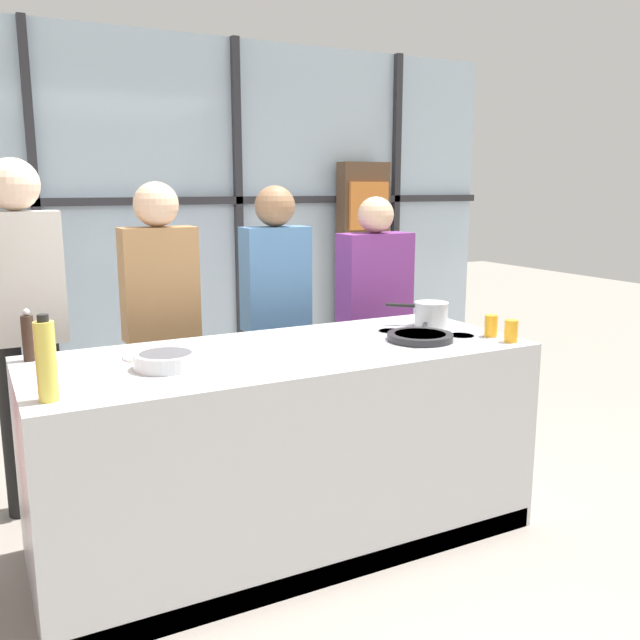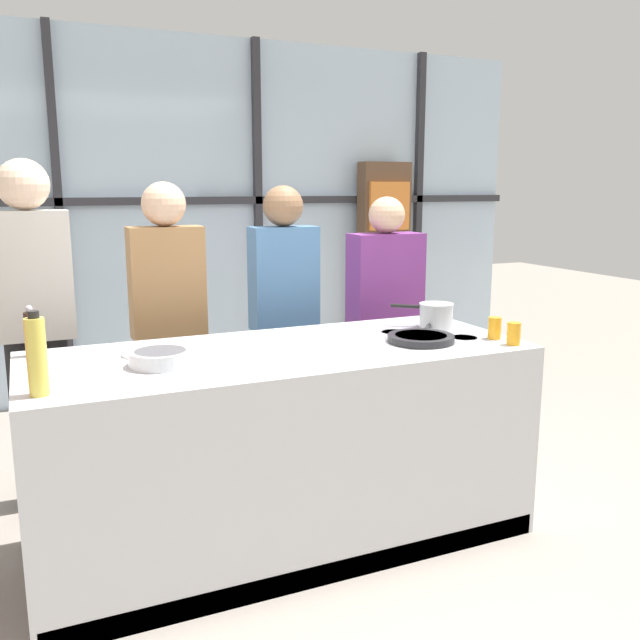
% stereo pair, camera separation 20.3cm
% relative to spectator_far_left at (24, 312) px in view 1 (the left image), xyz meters
% --- Properties ---
extents(ground_plane, '(18.00, 18.00, 0.00)m').
position_rel_spectator_far_left_xyz_m(ground_plane, '(1.01, -0.85, -1.05)').
color(ground_plane, gray).
extents(back_window_wall, '(6.40, 0.10, 2.80)m').
position_rel_spectator_far_left_xyz_m(back_window_wall, '(1.01, 1.76, 0.35)').
color(back_window_wall, silver).
rests_on(back_window_wall, ground_plane).
extents(bookshelf, '(0.45, 0.19, 1.86)m').
position_rel_spectator_far_left_xyz_m(bookshelf, '(2.89, 1.57, -0.12)').
color(bookshelf, brown).
rests_on(bookshelf, ground_plane).
extents(demo_island, '(2.25, 0.90, 0.93)m').
position_rel_spectator_far_left_xyz_m(demo_island, '(1.01, -0.85, -0.59)').
color(demo_island, silver).
rests_on(demo_island, ground_plane).
extents(spectator_far_left, '(0.39, 0.25, 1.79)m').
position_rel_spectator_far_left_xyz_m(spectator_far_left, '(0.00, 0.00, 0.00)').
color(spectator_far_left, black).
rests_on(spectator_far_left, ground_plane).
extents(spectator_center_left, '(0.39, 0.23, 1.68)m').
position_rel_spectator_far_left_xyz_m(spectator_center_left, '(0.68, 0.00, -0.08)').
color(spectator_center_left, '#232838').
rests_on(spectator_center_left, ground_plane).
extents(spectator_center_right, '(0.39, 0.23, 1.66)m').
position_rel_spectator_far_left_xyz_m(spectator_center_right, '(1.35, 0.00, -0.09)').
color(spectator_center_right, '#232838').
rests_on(spectator_center_right, ground_plane).
extents(spectator_far_right, '(0.46, 0.22, 1.59)m').
position_rel_spectator_far_left_xyz_m(spectator_far_right, '(2.03, 0.00, -0.16)').
color(spectator_far_right, '#47382D').
rests_on(spectator_far_right, ground_plane).
extents(frying_pan, '(0.44, 0.47, 0.04)m').
position_rel_spectator_far_left_xyz_m(frying_pan, '(1.68, -0.97, -0.11)').
color(frying_pan, '#232326').
rests_on(frying_pan, demo_island).
extents(saucepan, '(0.28, 0.26, 0.13)m').
position_rel_spectator_far_left_xyz_m(saucepan, '(1.92, -0.72, -0.06)').
color(saucepan, silver).
rests_on(saucepan, demo_island).
extents(white_plate, '(0.24, 0.24, 0.01)m').
position_rel_spectator_far_left_xyz_m(white_plate, '(0.45, -0.69, -0.12)').
color(white_plate, white).
rests_on(white_plate, demo_island).
extents(mixing_bowl, '(0.26, 0.26, 0.06)m').
position_rel_spectator_far_left_xyz_m(mixing_bowl, '(0.46, -0.91, -0.09)').
color(mixing_bowl, silver).
rests_on(mixing_bowl, demo_island).
extents(oil_bottle, '(0.07, 0.07, 0.30)m').
position_rel_spectator_far_left_xyz_m(oil_bottle, '(-0.01, -1.14, 0.02)').
color(oil_bottle, '#E0CC4C').
rests_on(oil_bottle, demo_island).
extents(pepper_grinder, '(0.05, 0.05, 0.22)m').
position_rel_spectator_far_left_xyz_m(pepper_grinder, '(-0.02, -0.52, -0.02)').
color(pepper_grinder, '#332319').
rests_on(pepper_grinder, demo_island).
extents(juice_glass_near, '(0.06, 0.06, 0.11)m').
position_rel_spectator_far_left_xyz_m(juice_glass_near, '(2.04, -1.20, -0.07)').
color(juice_glass_near, orange).
rests_on(juice_glass_near, demo_island).
extents(juice_glass_far, '(0.06, 0.06, 0.11)m').
position_rel_spectator_far_left_xyz_m(juice_glass_far, '(2.04, -1.06, -0.07)').
color(juice_glass_far, orange).
rests_on(juice_glass_far, demo_island).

